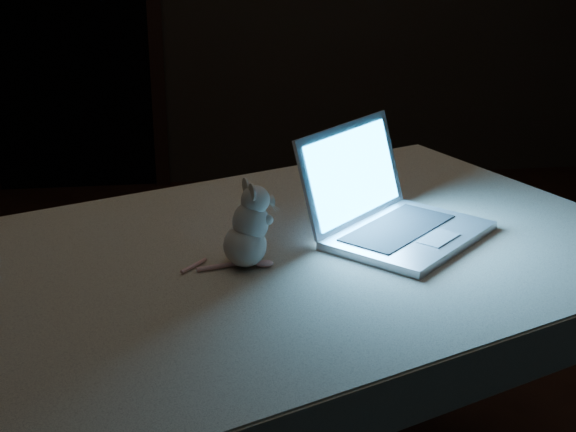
{
  "coord_description": "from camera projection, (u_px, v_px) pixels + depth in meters",
  "views": [
    {
      "loc": [
        -0.48,
        -2.3,
        1.56
      ],
      "look_at": [
        -0.25,
        -0.55,
        0.9
      ],
      "focal_mm": 52.0,
      "sensor_mm": 36.0,
      "label": 1
    }
  ],
  "objects": [
    {
      "name": "tablecloth",
      "position": [
        287.0,
        265.0,
        1.94
      ],
      "size": [
        1.98,
        1.87,
        0.11
      ],
      "primitive_type": null,
      "rotation": [
        0.0,
        0.0,
        0.65
      ],
      "color": "beige",
      "rests_on": "table"
    },
    {
      "name": "table",
      "position": [
        284.0,
        410.0,
        2.03
      ],
      "size": [
        1.8,
        1.51,
        0.82
      ],
      "primitive_type": null,
      "rotation": [
        0.0,
        0.0,
        0.4
      ],
      "color": "black",
      "rests_on": "floor"
    },
    {
      "name": "plush_mouse",
      "position": [
        245.0,
        225.0,
        1.77
      ],
      "size": [
        0.19,
        0.19,
        0.19
      ],
      "primitive_type": null,
      "rotation": [
        0.0,
        0.0,
        0.76
      ],
      "color": "white",
      "rests_on": "tablecloth"
    },
    {
      "name": "doorway",
      "position": [
        63.0,
        2.0,
        4.56
      ],
      "size": [
        1.06,
        0.36,
        2.13
      ],
      "primitive_type": null,
      "color": "black",
      "rests_on": "back_wall"
    },
    {
      "name": "laptop",
      "position": [
        412.0,
        188.0,
        1.9
      ],
      "size": [
        0.49,
        0.49,
        0.25
      ],
      "primitive_type": null,
      "rotation": [
        0.0,
        0.0,
        0.78
      ],
      "color": "silver",
      "rests_on": "tablecloth"
    },
    {
      "name": "floor",
      "position": [
        342.0,
        411.0,
        2.75
      ],
      "size": [
        5.0,
        5.0,
        0.0
      ],
      "primitive_type": "plane",
      "color": "black",
      "rests_on": "ground"
    }
  ]
}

